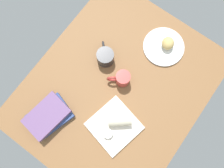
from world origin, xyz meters
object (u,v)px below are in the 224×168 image
square_plate (114,126)px  coffee_mug (105,57)px  sauce_cup (108,133)px  book_stack (48,116)px  round_plate (164,47)px  second_mug (122,79)px  breakfast_wrap (119,119)px  scone_pastry (168,43)px

square_plate → coffee_mug: coffee_mug is taller
sauce_cup → book_stack: book_stack is taller
round_plate → second_mug: (-30.19, 7.95, 4.07)cm
round_plate → breakfast_wrap: 48.91cm
square_plate → book_stack: book_stack is taller
breakfast_wrap → book_stack: size_ratio=0.48×
sauce_cup → second_mug: 29.81cm
round_plate → sauce_cup: (-57.92, -2.82, 2.21)cm
scone_pastry → square_plate: size_ratio=0.32×
round_plate → second_mug: size_ratio=2.08×
coffee_mug → sauce_cup: bearing=-141.9°
book_stack → sauce_cup: bearing=-69.9°
square_plate → scone_pastry: bearing=2.4°
second_mug → square_plate: bearing=-153.7°
scone_pastry → coffee_mug: (-26.71, 23.70, -0.19)cm
sauce_cup → coffee_mug: (32.56, 25.56, 1.50)cm
round_plate → second_mug: second_mug is taller
square_plate → sauce_cup: sauce_cup is taller
sauce_cup → second_mug: bearing=21.2°
coffee_mug → breakfast_wrap: bearing=-131.5°
scone_pastry → sauce_cup: 59.33cm
scone_pastry → coffee_mug: 35.71cm
round_plate → sauce_cup: sauce_cup is taller
scone_pastry → square_plate: bearing=-177.6°
breakfast_wrap → second_mug: (18.40, 11.46, -0.29)cm
square_plate → breakfast_wrap: size_ratio=1.95×
sauce_cup → breakfast_wrap: 9.60cm
coffee_mug → second_mug: bearing=-108.1°
scone_pastry → breakfast_wrap: bearing=-177.1°
sauce_cup → coffee_mug: 41.42cm
round_plate → coffee_mug: coffee_mug is taller
book_stack → second_mug: (38.85, -19.68, 1.38)cm
sauce_cup → second_mug: (27.73, 10.78, 1.86)cm
scone_pastry → second_mug: 32.78cm
book_stack → second_mug: second_mug is taller
square_plate → coffee_mug: (27.38, 25.94, 3.61)cm
book_stack → second_mug: 43.58cm
breakfast_wrap → book_stack: 37.29cm
round_plate → sauce_cup: bearing=-177.2°
scone_pastry → second_mug: bearing=164.2°
scone_pastry → book_stack: scone_pastry is taller
book_stack → coffee_mug: (43.69, -4.90, 1.02)cm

